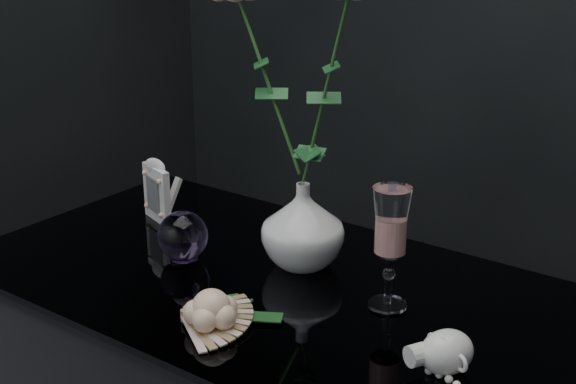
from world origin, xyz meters
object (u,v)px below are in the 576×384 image
Objects in this scene: vase at (303,225)px; picture_frame at (157,190)px; loose_rose at (211,309)px; pearl_jar at (447,350)px; wine_glass at (390,249)px; paperweight at (183,236)px.

vase reaches higher than picture_frame.
pearl_jar is (0.33, 0.10, 0.00)m from loose_rose.
picture_frame is at bearing 175.13° from wine_glass.
loose_rose is 0.35m from pearl_jar.
pearl_jar is (0.53, -0.06, -0.01)m from paperweight.
picture_frame is 0.71× the size of loose_rose.
wine_glass is 0.55m from picture_frame.
paperweight is at bearing -158.49° from pearl_jar.
loose_rose is at bearing -37.39° from paperweight.
vase is 0.21m from paperweight.
loose_rose is (0.20, -0.15, -0.01)m from paperweight.
wine_glass is at bearing 170.93° from pearl_jar.
pearl_jar is at bearing 16.98° from loose_rose.
picture_frame is (-0.35, 0.00, -0.01)m from vase.
wine_glass is at bearing 14.45° from picture_frame.
loose_rose is (0.02, -0.26, -0.04)m from vase.
picture_frame reaches higher than loose_rose.
paperweight is 0.40× the size of pearl_jar.
picture_frame is at bearing 179.84° from vase.
paperweight is 0.54m from pearl_jar.
vase is 0.67× the size of pearl_jar.
vase is 0.83× the size of loose_rose.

